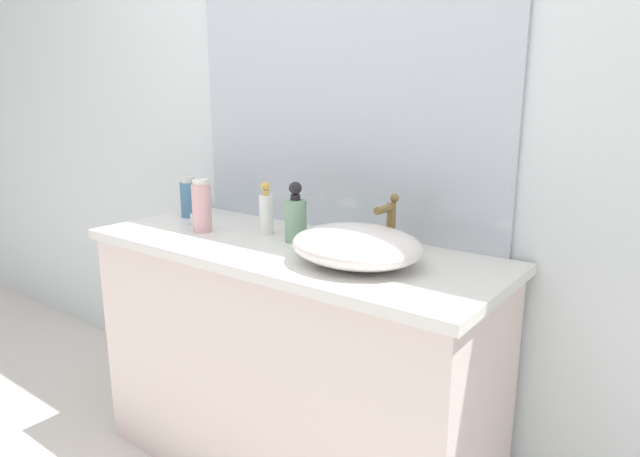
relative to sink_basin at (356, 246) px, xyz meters
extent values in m
cube|color=silver|center=(-0.27, 0.36, 0.39)|extent=(6.00, 0.06, 2.60)
cube|color=beige|center=(-0.30, 0.05, -0.50)|extent=(1.40, 0.52, 0.82)
cube|color=silver|center=(-0.30, 0.05, -0.07)|extent=(1.44, 0.56, 0.03)
cube|color=#B2BCC6|center=(-0.30, 0.32, 0.42)|extent=(1.28, 0.01, 0.96)
ellipsoid|color=silver|center=(0.00, 0.00, 0.00)|extent=(0.40, 0.33, 0.11)
cylinder|color=brown|center=(0.00, 0.20, 0.02)|extent=(0.03, 0.03, 0.15)
cylinder|color=brown|center=(0.00, 0.15, 0.08)|extent=(0.02, 0.09, 0.02)
sphere|color=brown|center=(0.00, 0.21, 0.11)|extent=(0.03, 0.03, 0.03)
cylinder|color=white|center=(-0.46, 0.12, 0.01)|extent=(0.05, 0.05, 0.14)
cylinder|color=#D7AA53|center=(-0.46, 0.12, 0.09)|extent=(0.02, 0.02, 0.02)
sphere|color=gold|center=(-0.46, 0.12, 0.11)|extent=(0.03, 0.03, 0.03)
cylinder|color=#DAB051|center=(-0.46, 0.10, 0.11)|extent=(0.01, 0.02, 0.01)
cylinder|color=#DCA1A5|center=(-0.66, 0.00, 0.03)|extent=(0.07, 0.07, 0.17)
cylinder|color=silver|center=(-0.66, 0.00, 0.12)|extent=(0.06, 0.06, 0.02)
cylinder|color=teal|center=(-0.90, 0.14, 0.01)|extent=(0.06, 0.06, 0.14)
cylinder|color=silver|center=(-0.90, 0.14, 0.10)|extent=(0.06, 0.06, 0.02)
cylinder|color=gray|center=(-0.30, 0.10, 0.01)|extent=(0.07, 0.07, 0.14)
cylinder|color=black|center=(-0.30, 0.10, 0.09)|extent=(0.03, 0.03, 0.02)
sphere|color=black|center=(-0.30, 0.10, 0.12)|extent=(0.04, 0.04, 0.04)
cylinder|color=#222029|center=(-0.30, 0.08, 0.12)|extent=(0.02, 0.02, 0.02)
cylinder|color=silver|center=(-0.77, 0.07, -0.04)|extent=(0.05, 0.05, 0.04)
camera|label=1|loc=(0.84, -1.28, 0.42)|focal=30.94mm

